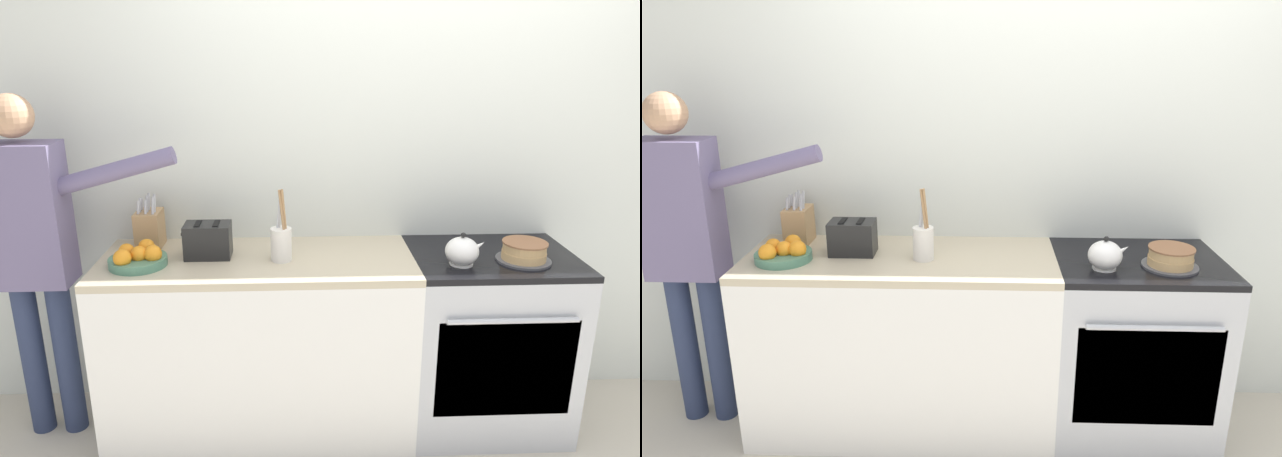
# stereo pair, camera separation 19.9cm
# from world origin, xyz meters

# --- Properties ---
(wall_back) EXTENTS (8.00, 0.04, 2.60)m
(wall_back) POSITION_xyz_m (0.00, 0.62, 1.30)
(wall_back) COLOR silver
(wall_back) RESTS_ON ground_plane
(counter_cabinet) EXTENTS (1.47, 0.60, 0.90)m
(counter_cabinet) POSITION_xyz_m (-0.75, 0.30, 0.45)
(counter_cabinet) COLOR white
(counter_cabinet) RESTS_ON ground_plane
(stove_range) EXTENTS (0.77, 0.63, 0.90)m
(stove_range) POSITION_xyz_m (0.37, 0.30, 0.45)
(stove_range) COLOR #B7BABF
(stove_range) RESTS_ON ground_plane
(layer_cake) EXTENTS (0.25, 0.25, 0.09)m
(layer_cake) POSITION_xyz_m (0.48, 0.21, 0.95)
(layer_cake) COLOR #4C4C51
(layer_cake) RESTS_ON stove_range
(tea_kettle) EXTENTS (0.18, 0.15, 0.15)m
(tea_kettle) POSITION_xyz_m (0.18, 0.18, 0.96)
(tea_kettle) COLOR white
(tea_kettle) RESTS_ON stove_range
(knife_block) EXTENTS (0.12, 0.16, 0.27)m
(knife_block) POSITION_xyz_m (-1.29, 0.48, 1.00)
(knife_block) COLOR tan
(knife_block) RESTS_ON counter_cabinet
(utensil_crock) EXTENTS (0.10, 0.10, 0.34)m
(utensil_crock) POSITION_xyz_m (-0.64, 0.27, 0.99)
(utensil_crock) COLOR silver
(utensil_crock) RESTS_ON counter_cabinet
(fruit_bowl) EXTENTS (0.26, 0.26, 0.10)m
(fruit_bowl) POSITION_xyz_m (-1.28, 0.23, 0.94)
(fruit_bowl) COLOR #4C7F66
(fruit_bowl) RESTS_ON counter_cabinet
(toaster) EXTENTS (0.23, 0.14, 0.16)m
(toaster) POSITION_xyz_m (-0.98, 0.33, 0.98)
(toaster) COLOR black
(toaster) RESTS_ON counter_cabinet
(person_baker) EXTENTS (0.93, 0.20, 1.66)m
(person_baker) POSITION_xyz_m (-1.77, 0.30, 0.99)
(person_baker) COLOR #283351
(person_baker) RESTS_ON ground_plane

